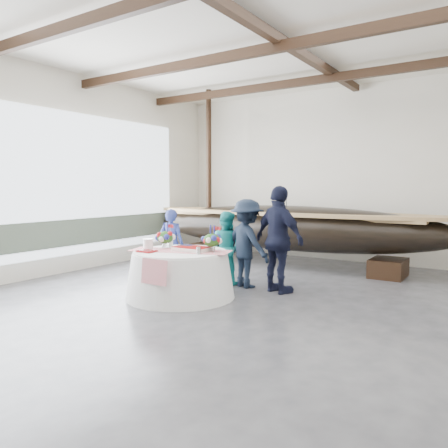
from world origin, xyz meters
The scene contains 12 objects.
floor centered at (0.00, 0.00, 0.00)m, with size 10.00×12.00×0.01m, color #3D3D42.
wall_back centered at (0.00, 6.00, 2.25)m, with size 10.00×0.02×4.50m, color silver.
wall_left centered at (-5.00, 0.00, 2.25)m, with size 0.02×12.00×4.50m, color silver.
pavilion_structure centered at (0.00, 0.77, 4.00)m, with size 9.80×11.76×4.50m.
open_bay centered at (-4.95, 1.00, 1.83)m, with size 0.03×7.00×3.20m.
longboat_display centered at (-1.15, 4.44, 0.94)m, with size 7.89×1.58×1.48m.
banquet_table centered at (-1.45, 0.68, 0.41)m, with size 1.91×1.91×0.82m.
tabletop_items centered at (-1.46, 0.80, 0.97)m, with size 1.85×1.07×0.40m.
guest_woman_blue centered at (-2.58, 1.78, 0.74)m, with size 0.54×0.35×1.48m, color navy.
guest_woman_teal centered at (-1.37, 2.02, 0.73)m, with size 0.71×0.55×1.45m, color teal.
guest_man_left centered at (-0.86, 1.98, 0.85)m, with size 1.10×0.63×1.70m, color black.
guest_man_right centered at (-0.14, 1.91, 0.98)m, with size 1.15×0.48×1.96m, color black.
Camera 1 is at (3.35, -5.23, 1.95)m, focal length 35.00 mm.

